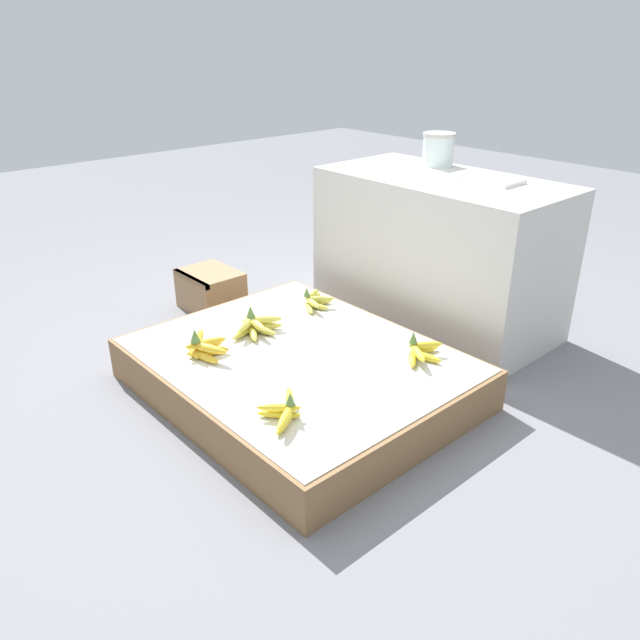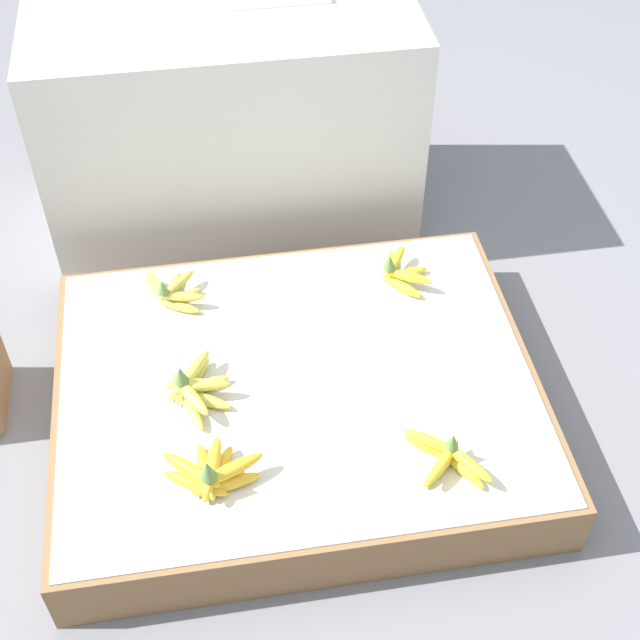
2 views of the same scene
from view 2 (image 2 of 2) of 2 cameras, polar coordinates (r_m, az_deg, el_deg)
ground_plane at (r=2.32m, az=-1.42°, el=-6.44°), size 10.00×10.00×0.00m
display_platform at (r=2.25m, az=-1.46°, el=-5.17°), size 1.18×0.95×0.16m
back_vendor_table at (r=2.74m, az=-5.81°, el=12.66°), size 1.09×0.55×0.68m
banana_bunch_front_left at (r=2.00m, az=-6.98°, el=-9.75°), size 0.23×0.17×0.11m
banana_bunch_front_midleft at (r=2.03m, az=8.10°, el=-8.66°), size 0.18×0.19×0.09m
banana_bunch_middle_left at (r=2.15m, az=-8.10°, el=-4.35°), size 0.16×0.23×0.11m
banana_bunch_back_left at (r=2.40m, az=-9.48°, el=1.83°), size 0.17×0.19×0.09m
banana_bunch_back_midleft at (r=2.42m, az=5.09°, el=3.10°), size 0.14×0.20×0.10m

